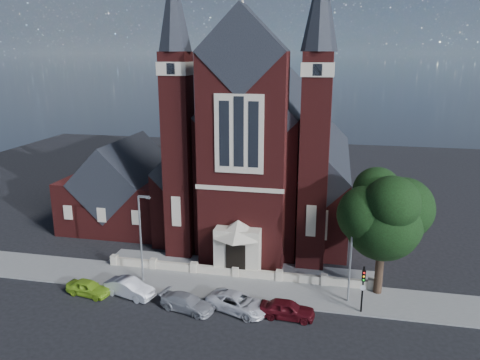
# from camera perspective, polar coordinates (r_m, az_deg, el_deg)

# --- Properties ---
(ground) EXTENTS (120.00, 120.00, 0.00)m
(ground) POSITION_cam_1_polar(r_m,az_deg,el_deg) (51.40, 1.51, -7.53)
(ground) COLOR black
(ground) RESTS_ON ground
(pavement_strip) EXTENTS (60.00, 5.00, 0.12)m
(pavement_strip) POSITION_cam_1_polar(r_m,az_deg,el_deg) (42.10, -1.11, -12.94)
(pavement_strip) COLOR slate
(pavement_strip) RESTS_ON ground
(forecourt_paving) EXTENTS (26.00, 3.00, 0.14)m
(forecourt_paving) POSITION_cam_1_polar(r_m,az_deg,el_deg) (45.58, 0.02, -10.62)
(forecourt_paving) COLOR slate
(forecourt_paving) RESTS_ON ground
(forecourt_wall) EXTENTS (24.00, 0.40, 0.90)m
(forecourt_wall) POSITION_cam_1_polar(r_m,az_deg,el_deg) (43.83, -0.52, -11.73)
(forecourt_wall) COLOR beige
(forecourt_wall) RESTS_ON ground
(church) EXTENTS (20.01, 34.90, 29.20)m
(church) POSITION_cam_1_polar(r_m,az_deg,el_deg) (56.47, 3.01, 3.25)
(church) COLOR #4E1614
(church) RESTS_ON ground
(parish_hall) EXTENTS (12.00, 12.20, 10.24)m
(parish_hall) POSITION_cam_1_polar(r_m,az_deg,el_deg) (57.54, -13.79, -1.23)
(parish_hall) COLOR #4E1614
(parish_hall) RESTS_ON ground
(street_tree) EXTENTS (6.40, 6.60, 10.70)m
(street_tree) POSITION_cam_1_polar(r_m,az_deg,el_deg) (39.77, 17.29, -4.43)
(street_tree) COLOR black
(street_tree) RESTS_ON ground
(street_lamp_left) EXTENTS (1.16, 0.22, 8.09)m
(street_lamp_left) POSITION_cam_1_polar(r_m,az_deg,el_deg) (42.06, -11.93, -6.41)
(street_lamp_left) COLOR gray
(street_lamp_left) RESTS_ON ground
(street_lamp_right) EXTENTS (1.16, 0.22, 8.09)m
(street_lamp_right) POSITION_cam_1_polar(r_m,az_deg,el_deg) (38.84, 13.52, -8.37)
(street_lamp_right) COLOR gray
(street_lamp_right) RESTS_ON ground
(traffic_signal) EXTENTS (0.28, 0.42, 4.00)m
(traffic_signal) POSITION_cam_1_polar(r_m,az_deg,el_deg) (38.31, 14.77, -12.13)
(traffic_signal) COLOR black
(traffic_signal) RESTS_ON ground
(car_lime_van) EXTENTS (4.10, 2.20, 1.32)m
(car_lime_van) POSITION_cam_1_polar(r_m,az_deg,el_deg) (42.60, -18.02, -12.38)
(car_lime_van) COLOR #8DBE26
(car_lime_van) RESTS_ON ground
(car_silver_a) EXTENTS (4.76, 2.72, 1.48)m
(car_silver_a) POSITION_cam_1_polar(r_m,az_deg,el_deg) (41.46, -13.31, -12.69)
(car_silver_a) COLOR #BBBCC4
(car_silver_a) RESTS_ON ground
(car_silver_b) EXTENTS (4.82, 2.92, 1.31)m
(car_silver_b) POSITION_cam_1_polar(r_m,az_deg,el_deg) (38.70, -6.48, -14.65)
(car_silver_b) COLOR #93939A
(car_silver_b) RESTS_ON ground
(car_white_suv) EXTENTS (5.63, 3.98, 1.43)m
(car_white_suv) POSITION_cam_1_polar(r_m,az_deg,el_deg) (38.35, -0.27, -14.74)
(car_white_suv) COLOR silver
(car_white_suv) RESTS_ON ground
(car_dark_red) EXTENTS (4.33, 1.87, 1.46)m
(car_dark_red) POSITION_cam_1_polar(r_m,az_deg,el_deg) (37.66, 5.78, -15.40)
(car_dark_red) COLOR #4C0D13
(car_dark_red) RESTS_ON ground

